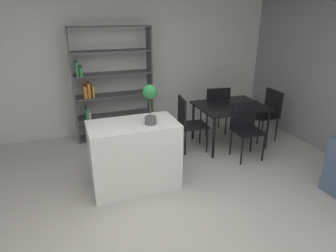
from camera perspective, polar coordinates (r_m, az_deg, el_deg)
ground_plane at (r=3.63m, az=-0.69°, el=-17.27°), size 8.78×8.78×0.00m
back_partition at (r=5.73m, az=-10.43°, el=11.29°), size 6.39×0.06×2.55m
kitchen_island at (r=4.00m, az=-6.56°, el=-5.60°), size 1.15×0.64×0.92m
potted_plant_on_island at (r=3.67m, az=-3.49°, el=5.04°), size 0.18×0.18×0.51m
open_bookshelf at (r=5.49m, az=-11.59°, el=7.12°), size 1.41×0.34×2.02m
dining_table at (r=5.24m, az=11.94°, el=3.27°), size 1.15×0.93×0.73m
dining_chair_island_side at (r=4.94m, az=3.82°, el=1.14°), size 0.49×0.46×0.95m
dining_chair_window_side at (r=5.72m, az=18.69°, el=2.89°), size 0.45×0.45×0.92m
dining_chair_near at (r=4.90m, az=14.80°, el=0.25°), size 0.46×0.43×0.91m
dining_chair_far at (r=5.66m, az=9.24°, el=3.73°), size 0.51×0.50×0.94m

